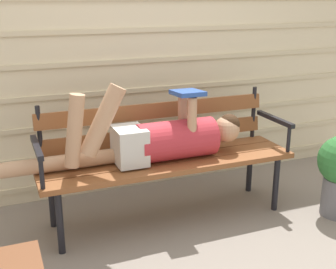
% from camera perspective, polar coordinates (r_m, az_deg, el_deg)
% --- Properties ---
extents(ground_plane, '(12.00, 12.00, 0.00)m').
position_cam_1_polar(ground_plane, '(3.15, 1.02, -11.77)').
color(ground_plane, gray).
extents(house_siding, '(4.45, 0.08, 2.10)m').
position_cam_1_polar(house_siding, '(3.53, -4.03, 9.53)').
color(house_siding, beige).
rests_on(house_siding, ground).
extents(park_bench, '(1.79, 0.48, 0.85)m').
position_cam_1_polar(park_bench, '(3.13, -0.47, -2.10)').
color(park_bench, brown).
rests_on(park_bench, ground).
extents(reclining_person, '(1.79, 0.27, 0.58)m').
position_cam_1_polar(reclining_person, '(2.99, -1.57, -0.50)').
color(reclining_person, '#B72D38').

